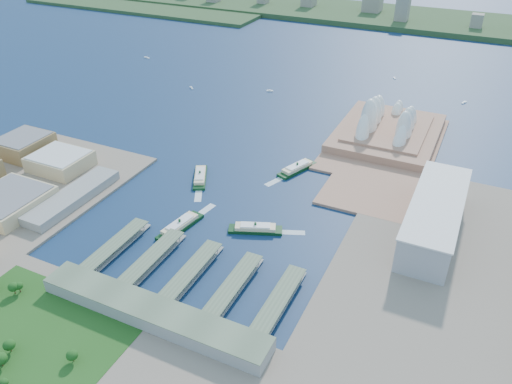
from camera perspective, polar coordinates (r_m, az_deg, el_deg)
The scene contains 19 objects.
ground at distance 508.20m, azimuth -4.14°, elevation -3.98°, with size 3000.00×3000.00×0.00m, color #0F2649.
east_land at distance 425.50m, azimuth 22.69°, elevation -15.34°, with size 240.00×500.00×3.00m, color gray.
peninsula at distance 689.73m, azimuth 14.56°, elevation 5.44°, with size 135.00×220.00×3.00m, color #A17158.
far_shore at distance 1382.12m, azimuth 17.14°, elevation 18.42°, with size 2200.00×260.00×12.00m, color #2D4926.
opera_house at distance 695.80m, azimuth 15.07°, elevation 8.37°, with size 134.00×180.00×58.00m, color white, non-canonical shape.
toaster_building at distance 515.41m, azimuth 19.73°, elevation -2.70°, with size 45.00×155.00×35.00m, color #94949A.
ferry_wharves at distance 449.73m, azimuth -7.29°, elevation -8.99°, with size 184.00×90.00×9.30m, color #56674D, non-canonical shape.
terminal_building at distance 411.56m, azimuth -11.73°, elevation -13.40°, with size 200.00×28.00×12.00m, color gray.
park at distance 426.64m, azimuth -24.66°, elevation -13.94°, with size 150.00×110.00×16.00m, color #194714, non-canonical shape.
far_skyline at distance 1356.06m, azimuth 17.21°, elevation 19.63°, with size 1900.00×140.00×55.00m, color gray, non-canonical shape.
ferry_a at distance 588.93m, azimuth -6.42°, elevation 1.95°, with size 13.83×54.32×10.27m, color #0D3414, non-canonical shape.
ferry_b at distance 604.56m, azimuth 4.73°, elevation 2.91°, with size 14.35×56.36×10.66m, color #0D3414, non-canonical shape.
ferry_c at distance 507.28m, azimuth -8.70°, elevation -3.63°, with size 14.67×57.64×10.90m, color #0D3414, non-canonical shape.
ferry_d at distance 498.03m, azimuth -0.08°, elevation -4.01°, with size 13.68×53.74×10.16m, color #0D3414, non-canonical shape.
boat_a at distance 870.33m, azimuth -7.39°, elevation 11.75°, with size 3.01×12.02×2.32m, color white, non-canonical shape.
boat_b at distance 849.53m, azimuth 1.59°, elevation 11.51°, with size 3.79×10.84×2.93m, color white, non-canonical shape.
boat_c at distance 866.01m, azimuth 22.69°, elevation 9.44°, with size 3.47×11.90×2.68m, color white, non-canonical shape.
boat_d at distance 1048.63m, azimuth -12.38°, elevation 14.79°, with size 3.26×14.91×2.52m, color white, non-canonical shape.
boat_e at distance 942.49m, azimuth 15.54°, elevation 12.44°, with size 3.04×9.54×2.34m, color white, non-canonical shape.
Camera 1 is at (210.33, -354.66, 297.05)m, focal length 35.00 mm.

